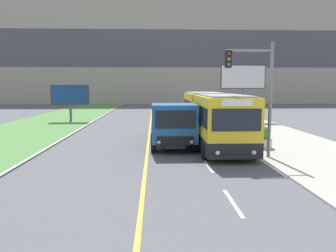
{
  "coord_description": "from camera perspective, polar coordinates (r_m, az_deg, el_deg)",
  "views": [
    {
      "loc": [
        0.41,
        -1.63,
        3.5
      ],
      "look_at": [
        1.1,
        15.38,
        1.4
      ],
      "focal_mm": 35.0,
      "sensor_mm": 36.0,
      "label": 1
    }
  ],
  "objects": [
    {
      "name": "apartment_block_background",
      "position": [
        66.88,
        -2.74,
        12.55
      ],
      "size": [
        80.0,
        8.04,
        19.86
      ],
      "color": "#A89E8E",
      "rests_on": "ground_plane"
    },
    {
      "name": "dump_truck",
      "position": [
        18.4,
        0.87,
        0.05
      ],
      "size": [
        2.46,
        6.97,
        2.53
      ],
      "color": "black",
      "rests_on": "ground_plane"
    },
    {
      "name": "billboard_small",
      "position": [
        33.25,
        -16.69,
        5.03
      ],
      "size": [
        3.66,
        0.24,
        3.57
      ],
      "color": "#59595B",
      "rests_on": "ground_plane"
    },
    {
      "name": "planter_round_second",
      "position": [
        23.35,
        12.67,
        -0.26
      ],
      "size": [
        0.91,
        0.91,
        1.18
      ],
      "color": "silver",
      "rests_on": "sidewalk_right"
    },
    {
      "name": "traffic_light_mast",
      "position": [
        16.06,
        15.22,
        6.9
      ],
      "size": [
        2.28,
        0.32,
        5.52
      ],
      "color": "slate",
      "rests_on": "ground_plane"
    },
    {
      "name": "billboard_large",
      "position": [
        32.53,
        12.91,
        7.95
      ],
      "size": [
        4.32,
        0.24,
        5.47
      ],
      "color": "#59595B",
      "rests_on": "ground_plane"
    },
    {
      "name": "car_distant",
      "position": [
        36.61,
        3.56,
        2.62
      ],
      "size": [
        1.8,
        4.3,
        1.45
      ],
      "color": "silver",
      "rests_on": "ground_plane"
    },
    {
      "name": "city_bus",
      "position": [
        20.32,
        7.75,
        1.44
      ],
      "size": [
        2.62,
        11.98,
        3.04
      ],
      "color": "yellow",
      "rests_on": "ground_plane"
    },
    {
      "name": "planter_round_near",
      "position": [
        18.88,
        16.19,
        -2.05
      ],
      "size": [
        1.02,
        1.02,
        1.21
      ],
      "color": "silver",
      "rests_on": "sidewalk_right"
    }
  ]
}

